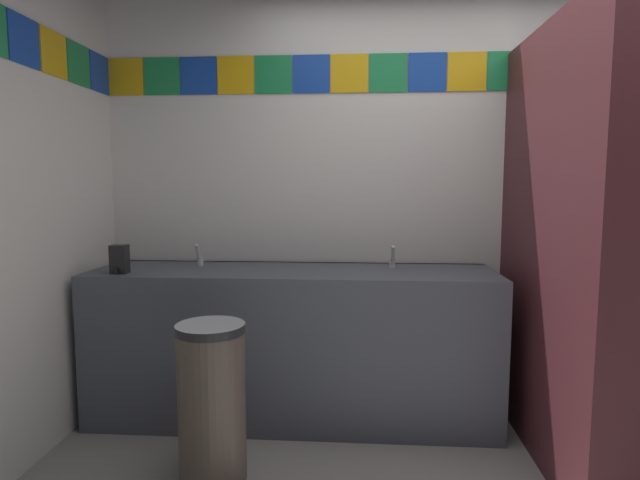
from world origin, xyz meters
The scene contains 8 objects.
wall_back centered at (0.00, 1.48, 1.38)m, with size 4.47×0.09×2.76m.
vanity_counter centered at (-1.02, 1.13, 0.45)m, with size 2.32×0.62×0.88m.
faucet_left centered at (-1.60, 1.22, 0.94)m, with size 0.04×0.10×0.14m.
faucet_right centered at (-0.44, 1.22, 0.94)m, with size 0.04×0.10×0.14m.
soap_dispenser centered at (-1.97, 0.94, 0.96)m, with size 0.09×0.09×0.16m.
stall_divider centered at (0.43, 0.53, 1.08)m, with size 0.92×1.31×2.15m.
toilet centered at (0.84, 1.03, 0.30)m, with size 0.39×0.49×0.74m.
trash_bin centered at (-1.32, 0.44, 0.37)m, with size 0.32×0.32×0.74m.
Camera 1 is at (-0.65, -1.81, 1.37)m, focal length 28.97 mm.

